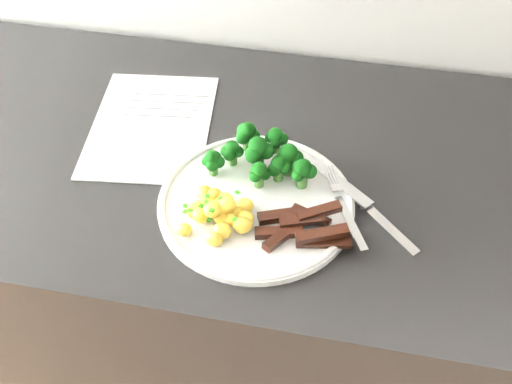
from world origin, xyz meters
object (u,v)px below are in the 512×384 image
potatoes (220,213)px  beef_strips (302,226)px  counter (271,318)px  fork (345,210)px  recipe_paper (151,124)px  plate (256,202)px  knife (375,216)px  broccoli (264,155)px

potatoes → beef_strips: size_ratio=0.74×
counter → fork: fork is taller
recipe_paper → fork: (0.34, -0.15, 0.02)m
recipe_paper → plate: bearing=-35.0°
beef_strips → knife: size_ratio=0.80×
broccoli → potatoes: bearing=-111.6°
broccoli → knife: (0.18, -0.06, -0.04)m
counter → fork: (0.12, -0.10, 0.48)m
broccoli → recipe_paper: bearing=158.4°
recipe_paper → beef_strips: size_ratio=2.19×
plate → knife: knife is taller
potatoes → beef_strips: 0.12m
potatoes → broccoli: bearing=68.4°
counter → potatoes: size_ratio=23.59×
recipe_paper → potatoes: bearing=-48.9°
counter → knife: knife is taller
recipe_paper → beef_strips: beef_strips is taller
recipe_paper → plate: plate is taller
counter → broccoli: size_ratio=13.92×
counter → beef_strips: bearing=-66.4°
plate → beef_strips: beef_strips is taller
potatoes → counter: bearing=67.6°
broccoli → beef_strips: bearing=-55.2°
recipe_paper → fork: 0.38m
counter → fork: bearing=-38.8°
potatoes → beef_strips: potatoes is taller
counter → potatoes: potatoes is taller
beef_strips → knife: beef_strips is taller
plate → beef_strips: (0.07, -0.04, 0.01)m
broccoli → plate: bearing=-88.9°
beef_strips → knife: bearing=25.9°
potatoes → beef_strips: (0.12, 0.00, -0.00)m
recipe_paper → beef_strips: 0.35m
knife → fork: bearing=-173.1°
knife → potatoes: bearing=-167.2°
potatoes → fork: 0.18m
counter → broccoli: 0.51m
fork → knife: fork is taller
plate → counter: bearing=82.1°
plate → recipe_paper: bearing=145.0°
fork → plate: bearing=-179.7°
recipe_paper → counter: bearing=-13.2°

